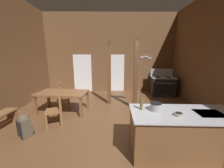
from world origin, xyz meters
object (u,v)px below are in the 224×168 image
kitchen_island (183,133)px  backpack (24,125)px  ladderback_chair_near_window (63,93)px  ladderback_chair_by_post (56,110)px  stove_range (162,86)px  dining_table (62,94)px  mixing_bowl_on_counter (179,114)px  stockpot_on_counter (156,107)px  bottle_tall_on_counter (141,104)px

kitchen_island → backpack: kitchen_island is taller
ladderback_chair_near_window → ladderback_chair_by_post: 1.81m
kitchen_island → ladderback_chair_by_post: ladderback_chair_by_post is taller
stove_range → dining_table: size_ratio=0.74×
stove_range → mixing_bowl_on_counter: bearing=-107.9°
stove_range → stockpot_on_counter: size_ratio=4.29×
dining_table → backpack: 1.57m
ladderback_chair_by_post → bottle_tall_on_counter: bearing=-23.5°
dining_table → stockpot_on_counter: 3.28m
kitchen_island → bottle_tall_on_counter: 1.04m
stove_range → stockpot_on_counter: bearing=-113.4°
ladderback_chair_by_post → stockpot_on_counter: stockpot_on_counter is taller
dining_table → mixing_bowl_on_counter: size_ratio=11.16×
kitchen_island → dining_table: size_ratio=1.23×
ladderback_chair_by_post → mixing_bowl_on_counter: 3.20m
ladderback_chair_near_window → bottle_tall_on_counter: (2.67, -2.74, 0.56)m
ladderback_chair_near_window → kitchen_island: bearing=-39.7°
backpack → stockpot_on_counter: stockpot_on_counter is taller
ladderback_chair_near_window → mixing_bowl_on_counter: (3.31, -3.04, 0.46)m
stockpot_on_counter → dining_table: bearing=144.1°
ladderback_chair_by_post → backpack: bearing=-132.6°
kitchen_island → dining_table: bearing=147.6°
stove_range → ladderback_chair_by_post: size_ratio=1.39×
kitchen_island → ladderback_chair_near_window: size_ratio=2.31×
backpack → bottle_tall_on_counter: size_ratio=1.81×
kitchen_island → mixing_bowl_on_counter: bearing=-148.1°
ladderback_chair_near_window → ladderback_chair_by_post: size_ratio=1.00×
mixing_bowl_on_counter → backpack: bearing=168.7°
stove_range → ladderback_chair_by_post: (-4.24, -2.90, -0.03)m
dining_table → ladderback_chair_by_post: 0.91m
ladderback_chair_near_window → backpack: 2.36m
kitchen_island → stockpot_on_counter: bearing=168.5°
mixing_bowl_on_counter → ladderback_chair_near_window: bearing=137.4°
ladderback_chair_near_window → bottle_tall_on_counter: bearing=-45.8°
stove_range → bottle_tall_on_counter: 4.39m
kitchen_island → stove_range: (1.14, 4.05, 0.04)m
dining_table → ladderback_chair_near_window: (-0.31, 0.88, -0.20)m
stockpot_on_counter → mixing_bowl_on_counter: bearing=-34.0°
mixing_bowl_on_counter → stove_range: bearing=72.1°
ladderback_chair_by_post → ladderback_chair_near_window: bearing=103.1°
backpack → stove_range: bearing=36.1°
mixing_bowl_on_counter → kitchen_island: bearing=31.9°
dining_table → kitchen_island: bearing=-32.4°
dining_table → stockpot_on_counter: size_ratio=5.80×
kitchen_island → stockpot_on_counter: size_ratio=7.14×
stockpot_on_counter → ladderback_chair_by_post: bearing=157.8°
stockpot_on_counter → ladderback_chair_near_window: bearing=136.5°
mixing_bowl_on_counter → bottle_tall_on_counter: bearing=155.2°
stove_range → dining_table: (-4.35, -2.02, 0.17)m
ladderback_chair_near_window → stockpot_on_counter: (2.95, -2.80, 0.52)m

